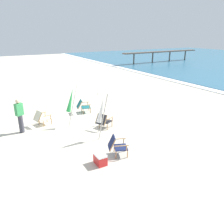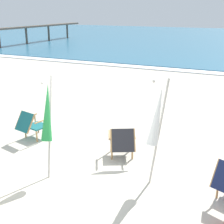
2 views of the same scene
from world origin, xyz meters
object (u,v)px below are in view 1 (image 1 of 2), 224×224
umbrella_furled_green (71,101)px  beach_chair_front_right (117,145)px  beach_chair_mid_center (83,106)px  beach_chair_back_right (104,120)px  person_near_chairs (20,116)px  cooler_box (100,159)px  beach_chair_far_center (42,117)px  umbrella_furled_white (101,110)px

umbrella_furled_green → beach_chair_front_right: bearing=7.5°
beach_chair_mid_center → beach_chair_back_right: size_ratio=0.92×
beach_chair_mid_center → umbrella_furled_green: (1.49, -1.22, 0.90)m
beach_chair_front_right → umbrella_furled_green: umbrella_furled_green is taller
beach_chair_front_right → person_near_chairs: bearing=-144.9°
cooler_box → beach_chair_back_right: bearing=149.7°
beach_chair_back_right → beach_chair_front_right: size_ratio=1.08×
beach_chair_far_center → umbrella_furled_white: size_ratio=0.42×
beach_chair_back_right → person_near_chairs: 3.87m
beach_chair_front_right → umbrella_furled_white: bearing=174.8°
beach_chair_back_right → umbrella_furled_green: umbrella_furled_green is taller
beach_chair_back_right → cooler_box: bearing=-30.3°
beach_chair_back_right → umbrella_furled_white: umbrella_furled_white is taller
beach_chair_back_right → umbrella_furled_green: size_ratio=0.47×
person_near_chairs → cooler_box: bearing=25.3°
umbrella_furled_white → beach_chair_mid_center: bearing=170.1°
umbrella_furled_white → cooler_box: umbrella_furled_white is taller
beach_chair_mid_center → beach_chair_far_center: 2.61m
beach_chair_mid_center → beach_chair_back_right: bearing=-0.3°
beach_chair_mid_center → cooler_box: 5.49m
beach_chair_far_center → beach_chair_back_right: (1.90, 2.51, -0.00)m
person_near_chairs → umbrella_furled_green: bearing=79.8°
umbrella_furled_white → person_near_chairs: bearing=-130.6°
beach_chair_back_right → cooler_box: (2.66, -1.55, -0.22)m
beach_chair_mid_center → beach_chair_back_right: (2.60, -0.01, -0.00)m
beach_chair_back_right → person_near_chairs: person_near_chairs is taller
beach_chair_back_right → umbrella_furled_white: 1.49m
person_near_chairs → beach_chair_front_right: bearing=35.1°
beach_chair_mid_center → beach_chair_front_right: beach_chair_front_right is taller
beach_chair_far_center → umbrella_furled_green: bearing=58.5°
beach_chair_front_right → cooler_box: (0.22, -0.81, -0.23)m
beach_chair_far_center → umbrella_furled_white: 3.57m
beach_chair_mid_center → beach_chair_front_right: 5.09m
beach_chair_far_center → umbrella_furled_white: umbrella_furled_white is taller
beach_chair_mid_center → umbrella_furled_green: 2.13m
beach_chair_back_right → person_near_chairs: size_ratio=0.58×
beach_chair_front_right → umbrella_furled_green: size_ratio=0.44×
beach_chair_far_center → beach_chair_back_right: size_ratio=0.93×
umbrella_furled_green → cooler_box: 3.95m
beach_chair_mid_center → umbrella_furled_green: bearing=-39.5°
beach_chair_far_center → umbrella_furled_green: size_ratio=0.44×
umbrella_furled_white → person_near_chairs: size_ratio=1.28×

